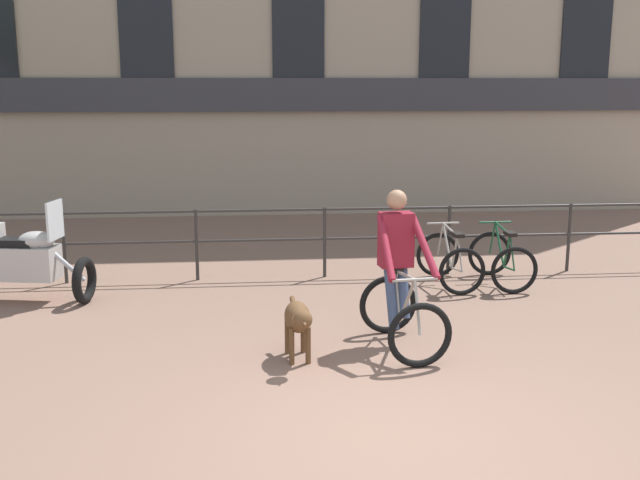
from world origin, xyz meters
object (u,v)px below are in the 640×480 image
(dog, at_px, (298,319))
(parked_bicycle_mid_left, at_px, (502,260))
(parked_motorcycle, at_px, (22,260))
(parked_bicycle_near_lamp, at_px, (450,261))
(cyclist_with_bike, at_px, (400,278))

(dog, height_order, parked_bicycle_mid_left, parked_bicycle_mid_left)
(parked_motorcycle, height_order, parked_bicycle_near_lamp, parked_motorcycle)
(parked_bicycle_near_lamp, height_order, parked_bicycle_mid_left, same)
(dog, relative_size, parked_motorcycle, 0.50)
(cyclist_with_bike, bearing_deg, dog, -168.13)
(parked_bicycle_near_lamp, distance_m, parked_bicycle_mid_left, 0.76)
(parked_motorcycle, height_order, parked_bicycle_mid_left, parked_motorcycle)
(cyclist_with_bike, bearing_deg, parked_bicycle_near_lamp, 56.82)
(dog, relative_size, parked_bicycle_mid_left, 0.82)
(dog, distance_m, parked_motorcycle, 4.26)
(parked_bicycle_mid_left, bearing_deg, parked_motorcycle, 1.97)
(cyclist_with_bike, xyz_separation_m, dog, (-1.13, -0.37, -0.32))
(parked_bicycle_mid_left, bearing_deg, dog, 41.38)
(parked_bicycle_near_lamp, xyz_separation_m, parked_bicycle_mid_left, (0.76, -0.00, 0.00))
(cyclist_with_bike, relative_size, parked_bicycle_near_lamp, 1.48)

